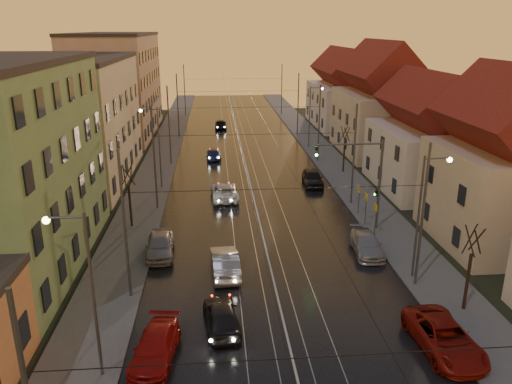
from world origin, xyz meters
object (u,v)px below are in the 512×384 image
object	(u,v)px
parked_right_2	(313,178)
driving_car_1	(225,262)
parked_left_3	(160,245)
street_lamp_1	(425,205)
driving_car_2	(224,191)
street_lamp_3	(312,111)
driving_car_0	(221,316)
parked_left_2	(155,347)
traffic_light_mast	(367,174)
parked_right_1	(367,244)
parked_right_0	(444,337)
driving_car_3	(214,154)
street_lamp_0	(84,281)
driving_car_4	(221,124)
street_lamp_2	(156,140)

from	to	relation	value
parked_right_2	driving_car_1	bearing A→B (deg)	-114.12
driving_car_1	parked_left_3	distance (m)	5.42
street_lamp_1	driving_car_2	bearing A→B (deg)	125.85
street_lamp_3	driving_car_1	world-z (taller)	street_lamp_3
driving_car_0	parked_left_2	world-z (taller)	driving_car_0
traffic_light_mast	parked_right_1	xyz separation A→B (m)	(-1.02, -4.14, -3.93)
traffic_light_mast	parked_right_0	xyz separation A→B (m)	(-0.51, -15.38, -3.86)
driving_car_3	parked_right_2	xyz separation A→B (m)	(9.85, -11.41, 0.16)
traffic_light_mast	street_lamp_0	bearing A→B (deg)	-136.90
driving_car_4	driving_car_3	bearing A→B (deg)	87.67
driving_car_4	parked_right_1	distance (m)	47.01
street_lamp_1	parked_right_1	size ratio (longest dim) A/B	1.73
driving_car_2	parked_left_3	xyz separation A→B (m)	(-4.71, -11.69, 0.08)
driving_car_4	parked_left_2	size ratio (longest dim) A/B	0.97
driving_car_1	parked_left_2	world-z (taller)	driving_car_1
street_lamp_2	parked_left_2	bearing A→B (deg)	-84.50
street_lamp_1	driving_car_0	world-z (taller)	street_lamp_1
street_lamp_1	driving_car_3	world-z (taller)	street_lamp_1
traffic_light_mast	parked_right_0	world-z (taller)	traffic_light_mast
street_lamp_1	driving_car_2	size ratio (longest dim) A/B	1.58
street_lamp_0	street_lamp_3	bearing A→B (deg)	67.52
driving_car_3	parked_right_0	size ratio (longest dim) A/B	0.80
driving_car_4	parked_left_3	xyz separation A→B (m)	(-4.92, -45.22, 0.03)
driving_car_3	parked_right_2	bearing A→B (deg)	130.76
driving_car_2	driving_car_4	world-z (taller)	driving_car_4
driving_car_3	parked_right_0	bearing A→B (deg)	106.06
parked_left_3	driving_car_3	bearing A→B (deg)	79.01
traffic_light_mast	parked_left_2	size ratio (longest dim) A/B	1.58
driving_car_1	driving_car_2	distance (m)	14.81
street_lamp_1	driving_car_4	xyz separation A→B (m)	(-11.62, 49.90, -4.13)
traffic_light_mast	driving_car_1	world-z (taller)	traffic_light_mast
street_lamp_0	parked_right_2	xyz separation A→B (m)	(15.30, 27.80, -4.11)
street_lamp_3	driving_car_2	distance (m)	23.29
parked_left_2	traffic_light_mast	bearing A→B (deg)	53.22
driving_car_0	driving_car_4	size ratio (longest dim) A/B	0.97
parked_right_0	driving_car_4	bearing A→B (deg)	96.67
driving_car_3	driving_car_4	xyz separation A→B (m)	(1.13, 18.69, 0.13)
traffic_light_mast	driving_car_1	xyz separation A→B (m)	(-11.00, -6.43, -3.81)
street_lamp_0	parked_left_2	bearing A→B (deg)	22.66
driving_car_2	parked_left_2	size ratio (longest dim) A/B	1.11
traffic_light_mast	driving_car_1	distance (m)	13.30
street_lamp_0	street_lamp_2	distance (m)	28.00
street_lamp_0	street_lamp_1	bearing A→B (deg)	23.72
driving_car_0	driving_car_1	world-z (taller)	driving_car_1
street_lamp_2	parked_left_3	bearing A→B (deg)	-83.77
traffic_light_mast	parked_right_1	bearing A→B (deg)	-103.79
driving_car_2	parked_right_1	distance (m)	15.83
driving_car_4	driving_car_2	bearing A→B (deg)	90.78
street_lamp_0	driving_car_1	world-z (taller)	street_lamp_0
parked_right_2	driving_car_2	bearing A→B (deg)	-156.34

